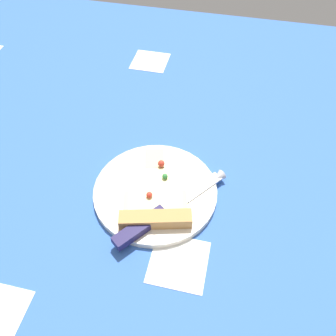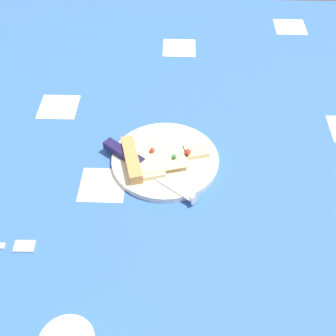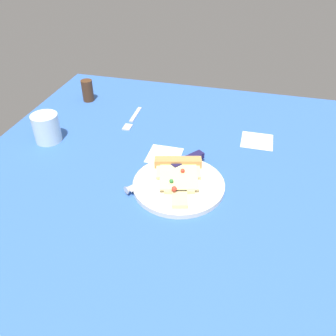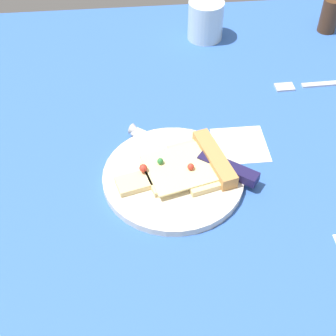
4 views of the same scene
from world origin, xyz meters
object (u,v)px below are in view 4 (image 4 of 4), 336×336
object	(u,v)px
pizza_slice	(189,167)
fork	(309,84)
pepper_shaker	(329,15)
plate	(173,177)
drinking_glass	(206,20)
knife	(202,158)

from	to	relation	value
pizza_slice	fork	distance (cm)	34.01
pepper_shaker	fork	xyz separation A→B (cm)	(-19.64, 9.82, -3.30)
pepper_shaker	pizza_slice	bearing A→B (deg)	138.47
plate	drinking_glass	size ratio (longest dim) A/B	2.71
drinking_glass	knife	bearing A→B (deg)	170.70
plate	drinking_glass	bearing A→B (deg)	-15.32
knife	pepper_shaker	xyz separation A→B (cm)	(39.14, -33.77, 1.85)
plate	pizza_slice	world-z (taller)	pizza_slice
knife	fork	bearing A→B (deg)	-13.19
drinking_glass	fork	bearing A→B (deg)	-138.13
plate	drinking_glass	world-z (taller)	drinking_glass
pizza_slice	knife	bearing A→B (deg)	-68.72
knife	fork	world-z (taller)	knife
plate	fork	world-z (taller)	plate
plate	pepper_shaker	distance (cm)	56.96
plate	pepper_shaker	size ratio (longest dim) A/B	3.01
pepper_shaker	fork	size ratio (longest dim) A/B	0.48
pizza_slice	pepper_shaker	xyz separation A→B (cm)	(40.95, -36.27, 1.67)
plate	pepper_shaker	bearing A→B (deg)	-42.96
pizza_slice	fork	world-z (taller)	pizza_slice
fork	pepper_shaker	bearing A→B (deg)	-27.98
knife	fork	distance (cm)	30.92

